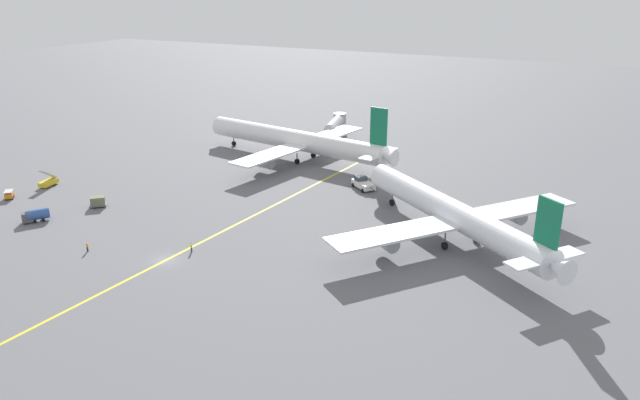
% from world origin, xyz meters
% --- Properties ---
extents(ground_plane, '(600.00, 600.00, 0.00)m').
position_xyz_m(ground_plane, '(0.00, 0.00, 0.00)').
color(ground_plane, slate).
extents(taxiway_stripe, '(9.93, 119.67, 0.01)m').
position_xyz_m(taxiway_stripe, '(0.85, 10.00, 0.00)').
color(taxiway_stripe, yellow).
rests_on(taxiway_stripe, ground).
extents(airliner_at_gate_left, '(59.21, 47.51, 16.28)m').
position_xyz_m(airliner_at_gate_left, '(-10.43, 62.35, 4.93)').
color(airliner_at_gate_left, white).
rests_on(airliner_at_gate_left, ground).
extents(airliner_being_pushed, '(45.01, 43.45, 14.57)m').
position_xyz_m(airliner_being_pushed, '(39.57, 29.79, 4.99)').
color(airliner_being_pushed, white).
rests_on(airliner_being_pushed, ground).
extents(pushback_tug, '(8.31, 6.73, 2.86)m').
position_xyz_m(pushback_tug, '(14.50, 48.52, 1.21)').
color(pushback_tug, white).
rests_on(pushback_tug, ground).
extents(gse_container_dolly_flat, '(3.83, 3.81, 2.15)m').
position_xyz_m(gse_container_dolly_flat, '(-29.02, 13.23, 1.17)').
color(gse_container_dolly_flat, slate).
rests_on(gse_container_dolly_flat, ground).
extents(gse_baggage_cart_near_cluster, '(3.05, 3.04, 1.71)m').
position_xyz_m(gse_baggage_cart_near_cluster, '(-49.51, 8.18, 0.86)').
color(gse_baggage_cart_near_cluster, orange).
rests_on(gse_baggage_cart_near_cluster, ground).
extents(gse_stair_truck_yellow, '(2.88, 4.89, 4.06)m').
position_xyz_m(gse_stair_truck_yellow, '(-49.03, 17.76, 1.03)').
color(gse_stair_truck_yellow, gold).
rests_on(gse_stair_truck_yellow, ground).
extents(gse_fuel_bowser_stubby, '(4.28, 5.12, 2.40)m').
position_xyz_m(gse_fuel_bowser_stubby, '(-33.42, 1.83, 1.33)').
color(gse_fuel_bowser_stubby, '#2D5199').
rests_on(gse_fuel_bowser_stubby, ground).
extents(ground_crew_ramp_agent_by_cones, '(0.36, 0.36, 1.59)m').
position_xyz_m(ground_crew_ramp_agent_by_cones, '(1.79, 4.59, 0.82)').
color(ground_crew_ramp_agent_by_cones, '#2D3351').
rests_on(ground_crew_ramp_agent_by_cones, ground).
extents(ground_crew_marshaller_foreground, '(0.36, 0.48, 1.63)m').
position_xyz_m(ground_crew_marshaller_foreground, '(-14.10, -3.38, 0.85)').
color(ground_crew_marshaller_foreground, black).
rests_on(ground_crew_marshaller_foreground, ground).
extents(jet_bridge, '(7.01, 16.45, 5.81)m').
position_xyz_m(jet_bridge, '(-11.64, 88.75, 4.03)').
color(jet_bridge, '#B7B7BC').
rests_on(jet_bridge, ground).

